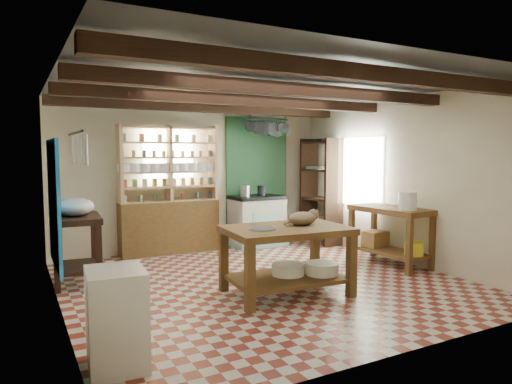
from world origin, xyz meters
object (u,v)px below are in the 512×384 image
work_table (286,261)px  right_counter (390,236)px  prep_table (77,249)px  cat (302,218)px  stove (257,221)px  white_cabinet (116,318)px

work_table → right_counter: bearing=16.4°
prep_table → cat: (2.46, -1.70, 0.47)m
stove → work_table: bearing=-113.0°
stove → prep_table: (-3.28, -1.02, -0.02)m
white_cabinet → right_counter: size_ratio=0.64×
stove → cat: size_ratio=2.56×
stove → prep_table: 3.43m
work_table → prep_table: size_ratio=1.63×
prep_table → white_cabinet: 2.71m
stove → white_cabinet: size_ratio=1.18×
stove → cat: (-0.82, -2.72, 0.45)m
right_counter → cat: 2.02m
work_table → prep_table: 2.80m
prep_table → cat: size_ratio=2.42×
white_cabinet → right_counter: 4.63m
right_counter → cat: (-1.92, -0.43, 0.47)m
work_table → right_counter: (2.17, 0.47, 0.03)m
work_table → cat: bearing=11.3°
work_table → stove: (1.07, 2.75, 0.05)m
work_table → stove: 2.95m
white_cabinet → cat: size_ratio=2.16×
prep_table → white_cabinet: (-0.02, -2.71, -0.05)m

